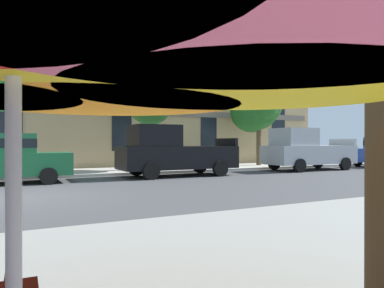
% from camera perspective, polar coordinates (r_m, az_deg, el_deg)
% --- Properties ---
extents(ground_plane, '(120.00, 120.00, 0.00)m').
position_cam_1_polar(ground_plane, '(10.64, -27.19, -7.71)').
color(ground_plane, '#424244').
extents(sidewalk_far, '(56.00, 3.60, 0.12)m').
position_cam_1_polar(sidewalk_far, '(17.39, -26.95, -4.42)').
color(sidewalk_far, '#B2ADA3').
rests_on(sidewalk_far, ground).
extents(apartment_building, '(38.65, 12.08, 12.80)m').
position_cam_1_polar(apartment_building, '(26.00, -26.86, 11.16)').
color(apartment_building, tan).
rests_on(apartment_building, ground).
extents(sedan_green, '(4.40, 1.98, 1.78)m').
position_cam_1_polar(sedan_green, '(14.25, -27.82, -1.86)').
color(sedan_green, '#195933').
rests_on(sedan_green, ground).
extents(pickup_black, '(5.10, 2.12, 2.20)m').
position_cam_1_polar(pickup_black, '(15.53, -3.05, -1.37)').
color(pickup_black, black).
rests_on(pickup_black, ground).
extents(pickup_silver, '(5.10, 2.12, 2.20)m').
position_cam_1_polar(pickup_silver, '(19.88, 17.67, -1.03)').
color(pickup_silver, '#A8AAB2').
rests_on(pickup_silver, ground).
extents(street_tree_middle, '(2.40, 2.79, 5.10)m').
position_cam_1_polar(street_tree_middle, '(18.13, -6.85, 7.24)').
color(street_tree_middle, brown).
rests_on(street_tree_middle, ground).
extents(street_tree_right, '(3.20, 2.97, 5.05)m').
position_cam_1_polar(street_tree_right, '(22.00, 10.36, 5.67)').
color(street_tree_right, brown).
rests_on(street_tree_right, ground).
extents(patio_umbrella, '(4.08, 3.78, 2.32)m').
position_cam_1_polar(patio_umbrella, '(1.62, -26.54, 18.88)').
color(patio_umbrella, silver).
rests_on(patio_umbrella, ground).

